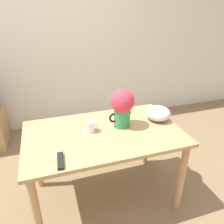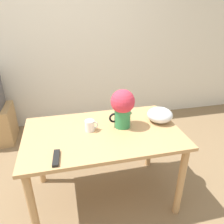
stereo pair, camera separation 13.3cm
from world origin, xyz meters
name	(u,v)px [view 1 (the left image)]	position (x,y,z in m)	size (l,w,h in m)	color
ground_plane	(83,215)	(0.00, 0.00, 0.00)	(12.00, 12.00, 0.00)	#7F6647
wall_back	(52,39)	(0.00, 1.84, 1.30)	(8.00, 0.05, 2.60)	silver
table	(104,142)	(0.25, 0.15, 0.63)	(1.32, 0.81, 0.74)	tan
flower_vase	(122,106)	(0.43, 0.20, 0.94)	(0.22, 0.21, 0.34)	#2D844C
coffee_mug	(90,126)	(0.15, 0.20, 0.79)	(0.12, 0.08, 0.10)	white
white_bowl	(158,113)	(0.79, 0.21, 0.80)	(0.23, 0.23, 0.13)	silver
remote_control	(61,161)	(-0.14, -0.14, 0.75)	(0.06, 0.18, 0.02)	black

